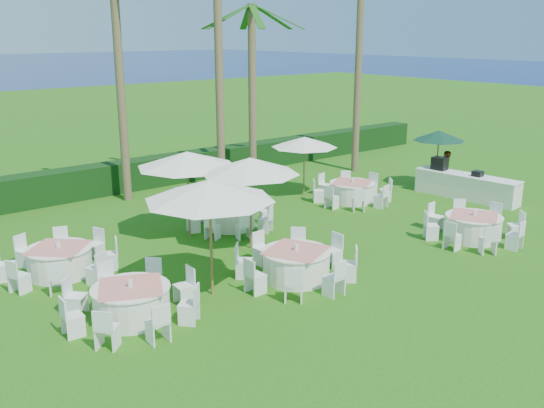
{
  "coord_description": "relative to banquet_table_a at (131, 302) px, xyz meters",
  "views": [
    {
      "loc": [
        -10.95,
        -10.56,
        6.3
      ],
      "look_at": [
        0.08,
        3.03,
        1.3
      ],
      "focal_mm": 40.0,
      "sensor_mm": 36.0,
      "label": 1
    }
  ],
  "objects": [
    {
      "name": "palm_b",
      "position": [
        4.48,
        9.34,
        4.28
      ],
      "size": [
        4.26,
        4.36,
        8.47
      ],
      "color": "brown",
      "rests_on": "ground"
    },
    {
      "name": "palm_c",
      "position": [
        8.05,
        8.12,
        5.36
      ],
      "size": [
        4.25,
        4.37,
        10.59
      ],
      "color": "brown",
      "rests_on": "ground"
    },
    {
      "name": "umbrella_green",
      "position": [
        15.38,
        3.03,
        1.78
      ],
      "size": [
        2.12,
        2.12,
        2.4
      ],
      "color": "brown",
      "rests_on": "ground"
    },
    {
      "name": "banquet_table_c",
      "position": [
        10.84,
        -1.72,
        -0.01
      ],
      "size": [
        3.08,
        3.08,
        0.93
      ],
      "color": "white",
      "rests_on": "ground"
    },
    {
      "name": "ground",
      "position": [
        5.51,
        -1.2,
        -0.41
      ],
      "size": [
        120.0,
        120.0,
        0.0
      ],
      "primitive_type": "plane",
      "color": "#1E5D10",
      "rests_on": "ground"
    },
    {
      "name": "staff_person",
      "position": [
        15.21,
        2.51,
        0.42
      ],
      "size": [
        0.64,
        0.45,
        1.66
      ],
      "primitive_type": "imported",
      "rotation": [
        0.0,
        0.0,
        3.24
      ],
      "color": "gray",
      "rests_on": "ground"
    },
    {
      "name": "banquet_table_e",
      "position": [
        5.6,
        4.05,
        -0.02
      ],
      "size": [
        2.92,
        2.92,
        0.9
      ],
      "color": "white",
      "rests_on": "ground"
    },
    {
      "name": "palm_d",
      "position": [
        9.93,
        8.48,
        3.71
      ],
      "size": [
        4.41,
        4.05,
        7.38
      ],
      "color": "brown",
      "rests_on": "ground"
    },
    {
      "name": "umbrella_b",
      "position": [
        4.91,
        2.01,
        2.13
      ],
      "size": [
        2.92,
        2.92,
        2.78
      ],
      "color": "brown",
      "rests_on": "ground"
    },
    {
      "name": "umbrella_d",
      "position": [
        10.27,
        5.59,
        1.73
      ],
      "size": [
        2.59,
        2.59,
        2.35
      ],
      "color": "brown",
      "rests_on": "ground"
    },
    {
      "name": "buffet_table",
      "position": [
        14.85,
        1.26,
        0.1
      ],
      "size": [
        1.3,
        4.2,
        1.47
      ],
      "color": "white",
      "rests_on": "ground"
    },
    {
      "name": "palm_e",
      "position": [
        15.07,
        7.37,
        5.51
      ],
      "size": [
        4.4,
        3.96,
        10.88
      ],
      "color": "brown",
      "rests_on": "ground"
    },
    {
      "name": "banquet_table_b",
      "position": [
        4.41,
        -0.62,
        0.01
      ],
      "size": [
        3.19,
        3.19,
        0.96
      ],
      "color": "white",
      "rests_on": "ground"
    },
    {
      "name": "banquet_table_d",
      "position": [
        -0.31,
        3.6,
        -0.01
      ],
      "size": [
        2.96,
        2.96,
        0.93
      ],
      "color": "white",
      "rests_on": "ground"
    },
    {
      "name": "banquet_table_a",
      "position": [
        0.0,
        0.0,
        0.0
      ],
      "size": [
        3.11,
        3.11,
        0.94
      ],
      "color": "white",
      "rests_on": "ground"
    },
    {
      "name": "banquet_table_f",
      "position": [
        11.08,
        3.73,
        -0.01
      ],
      "size": [
        3.03,
        3.03,
        0.92
      ],
      "color": "white",
      "rests_on": "ground"
    },
    {
      "name": "hedge",
      "position": [
        5.51,
        10.8,
        0.19
      ],
      "size": [
        34.0,
        1.0,
        1.2
      ],
      "primitive_type": "cube",
      "color": "black",
      "rests_on": "ground"
    },
    {
      "name": "umbrella_c",
      "position": [
        4.03,
        4.06,
        2.1
      ],
      "size": [
        3.13,
        3.13,
        2.76
      ],
      "color": "brown",
      "rests_on": "ground"
    },
    {
      "name": "umbrella_a",
      "position": [
        2.16,
        -0.04,
        2.26
      ],
      "size": [
        3.17,
        3.17,
        2.93
      ],
      "color": "brown",
      "rests_on": "ground"
    }
  ]
}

